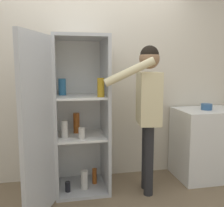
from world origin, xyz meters
name	(u,v)px	position (x,y,z in m)	size (l,w,h in m)	color
wall_back	(90,82)	(0.00, 0.98, 1.27)	(7.00, 0.06, 2.55)	beige
refrigerator	(72,117)	(-0.26, 0.54, 0.90)	(0.89, 1.19, 1.81)	#B7BABC
person	(148,100)	(0.58, 0.38, 1.09)	(0.70, 0.55, 1.70)	#262628
counter	(206,143)	(1.49, 0.63, 0.46)	(0.80, 0.61, 0.92)	white
bowl	(207,107)	(1.46, 0.60, 0.96)	(0.14, 0.14, 0.08)	#335B8E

